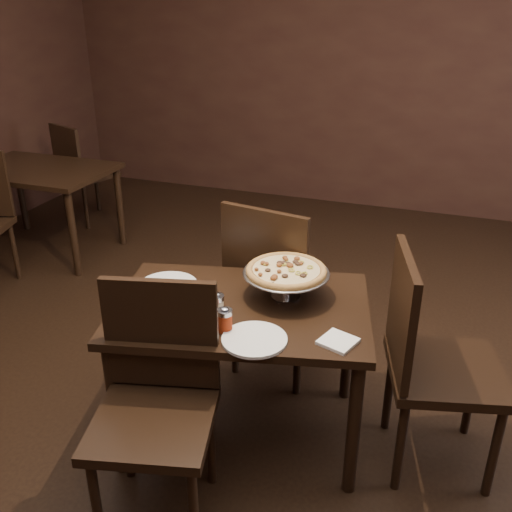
% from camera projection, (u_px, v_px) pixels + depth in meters
% --- Properties ---
extents(room, '(6.04, 7.04, 2.84)m').
position_uv_depth(room, '(237.00, 146.00, 2.12)').
color(room, black).
rests_on(room, ground).
extents(dining_table, '(1.24, 0.96, 0.69)m').
position_uv_depth(dining_table, '(242.00, 323.00, 2.51)').
color(dining_table, black).
rests_on(dining_table, ground).
extents(background_table, '(1.11, 0.74, 0.69)m').
position_uv_depth(background_table, '(39.00, 179.00, 4.44)').
color(background_table, black).
rests_on(background_table, ground).
extents(pizza_stand, '(0.38, 0.38, 0.16)m').
position_uv_depth(pizza_stand, '(286.00, 271.00, 2.49)').
color(pizza_stand, '#B4B3BB').
rests_on(pizza_stand, dining_table).
extents(parmesan_shaker, '(0.07, 0.07, 0.12)m').
position_uv_depth(parmesan_shaker, '(216.00, 306.00, 2.35)').
color(parmesan_shaker, beige).
rests_on(parmesan_shaker, dining_table).
extents(pepper_flake_shaker, '(0.06, 0.06, 0.11)m').
position_uv_depth(pepper_flake_shaker, '(225.00, 320.00, 2.26)').
color(pepper_flake_shaker, maroon).
rests_on(pepper_flake_shaker, dining_table).
extents(packet_caddy, '(0.10, 0.10, 0.08)m').
position_uv_depth(packet_caddy, '(181.00, 300.00, 2.45)').
color(packet_caddy, black).
rests_on(packet_caddy, dining_table).
extents(napkin_stack, '(0.16, 0.16, 0.01)m').
position_uv_depth(napkin_stack, '(338.00, 341.00, 2.20)').
color(napkin_stack, white).
rests_on(napkin_stack, dining_table).
extents(plate_left, '(0.27, 0.27, 0.01)m').
position_uv_depth(plate_left, '(168.00, 285.00, 2.62)').
color(plate_left, white).
rests_on(plate_left, dining_table).
extents(plate_near, '(0.26, 0.26, 0.01)m').
position_uv_depth(plate_near, '(254.00, 339.00, 2.21)').
color(plate_near, white).
rests_on(plate_near, dining_table).
extents(serving_spatula, '(0.16, 0.16, 0.02)m').
position_uv_depth(serving_spatula, '(280.00, 283.00, 2.39)').
color(serving_spatula, '#B4B3BB').
rests_on(serving_spatula, pizza_stand).
extents(chair_far, '(0.54, 0.54, 1.00)m').
position_uv_depth(chair_far, '(276.00, 284.00, 2.95)').
color(chair_far, black).
rests_on(chair_far, ground).
extents(chair_near, '(0.54, 0.54, 0.96)m').
position_uv_depth(chair_near, '(157.00, 396.00, 2.17)').
color(chair_near, black).
rests_on(chair_near, ground).
extents(chair_side, '(0.57, 0.57, 1.00)m').
position_uv_depth(chair_side, '(429.00, 357.00, 2.37)').
color(chair_side, black).
rests_on(chair_side, ground).
extents(bg_chair_far, '(0.54, 0.54, 0.89)m').
position_uv_depth(bg_chair_far, '(81.00, 170.00, 5.08)').
color(bg_chair_far, black).
rests_on(bg_chair_far, ground).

